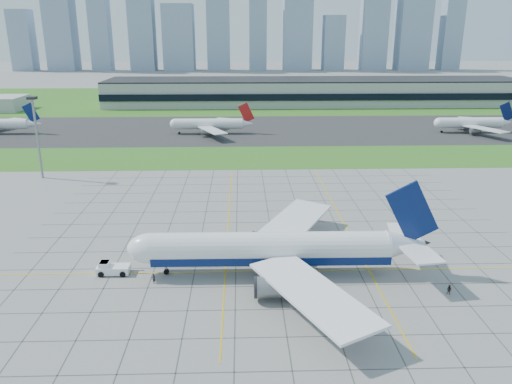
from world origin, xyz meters
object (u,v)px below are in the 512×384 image
crew_near (154,278)px  pushback_tug (112,268)px  airliner (273,249)px  crew_far (449,290)px  distant_jet_1 (210,124)px  light_mast (36,127)px  distant_jet_2 (472,123)px

crew_near → pushback_tug: bearing=83.5°
airliner → crew_far: airliner is taller
crew_far → pushback_tug: bearing=-137.2°
distant_jet_1 → light_mast: bearing=-125.1°
distant_jet_1 → airliner: bearing=-81.8°
crew_far → distant_jet_1: (-50.55, 147.12, 3.59)m
airliner → crew_near: airliner is taller
pushback_tug → crew_far: size_ratio=5.05×
light_mast → crew_near: bearing=-56.6°
airliner → crew_near: size_ratio=32.09×
pushback_tug → crew_near: (8.71, -4.02, -0.19)m
crew_far → distant_jet_1: bearing=160.8°
distant_jet_2 → airliner: bearing=-126.0°
airliner → distant_jet_1: 139.44m
airliner → crew_near: (-22.20, -3.33, -4.14)m
airliner → crew_far: size_ratio=33.34×
crew_far → distant_jet_2: bearing=116.5°
pushback_tug → distant_jet_2: distant_jet_2 is taller
light_mast → crew_near: (46.92, -71.12, -15.25)m
airliner → distant_jet_1: bearing=98.6°
light_mast → distant_jet_1: light_mast is taller
airliner → crew_far: bearing=-16.0°
light_mast → airliner: size_ratio=0.43×
light_mast → airliner: 97.45m
light_mast → distant_jet_2: 183.07m
airliner → pushback_tug: (-30.91, 0.69, -3.95)m
crew_near → crew_far: crew_near is taller
light_mast → pushback_tug: size_ratio=2.83×
airliner → distant_jet_2: (99.87, 137.22, -0.58)m
crew_far → distant_jet_2: distant_jet_2 is taller
crew_near → distant_jet_2: distant_jet_2 is taller
pushback_tug → crew_near: 9.60m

